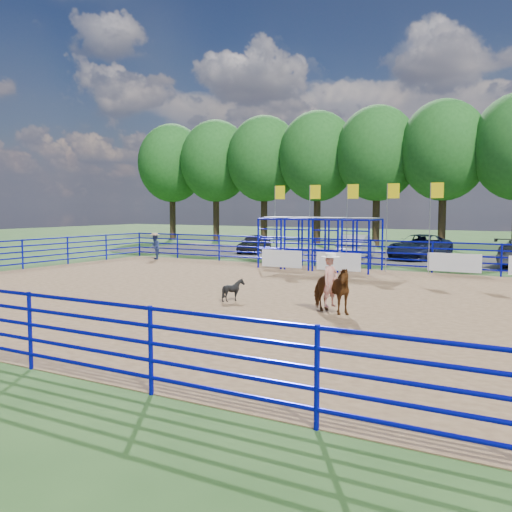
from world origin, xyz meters
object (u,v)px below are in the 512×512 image
Objects in this scene: car_a at (254,243)px; spectator_cowboy at (155,246)px; horse_and_rider at (330,284)px; calf at (233,290)px; car_b at (356,246)px; car_c at (420,247)px.

spectator_cowboy is at bearing -121.91° from car_a.
horse_and_rider is 21.82m from car_a.
car_a is at bearing 7.62° from calf.
car_b is (7.26, -0.17, 0.08)m from car_a.
horse_and_rider is at bearing -116.07° from calf.
calf is 19.64m from car_a.
spectator_cowboy is 12.06m from car_b.
car_a is at bearing 126.07° from horse_and_rider.
spectator_cowboy reaches higher than car_b.
spectator_cowboy is 15.67m from car_c.
spectator_cowboy is 0.29× the size of car_c.
horse_and_rider is 0.58× the size of car_b.
car_c reaches higher than car_a.
horse_and_rider is at bearing -75.28° from car_c.
calf is 17.25m from car_b.
car_a is (-12.85, 17.64, -0.23)m from horse_and_rider.
spectator_cowboy is at bearing -140.27° from car_c.
car_c is (-2.09, 18.72, -0.15)m from horse_and_rider.
car_b is 3.72m from car_c.
horse_and_rider is 0.48× the size of car_c.
calf is 18.44m from car_c.
car_a is at bearing 69.65° from spectator_cowboy.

